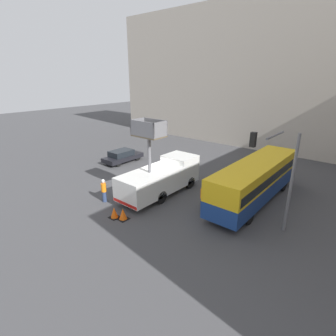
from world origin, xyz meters
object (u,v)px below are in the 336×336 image
utility_truck (161,176)px  traffic_cone_near_truck (123,214)px  city_bus (256,178)px  road_worker_near_truck (104,191)px  traffic_cone_mid_road (114,213)px  traffic_light_pole (277,165)px  road_worker_directing (203,197)px  parked_car_curbside (122,156)px

utility_truck → traffic_cone_near_truck: bearing=-81.3°
city_bus → traffic_cone_near_truck: size_ratio=14.02×
road_worker_near_truck → traffic_cone_mid_road: size_ratio=2.45×
traffic_light_pole → road_worker_near_truck: (-10.63, -4.69, -3.12)m
road_worker_directing → traffic_cone_near_truck: bearing=5.3°
road_worker_near_truck → road_worker_directing: size_ratio=0.93×
utility_truck → parked_car_curbside: utility_truck is taller
traffic_cone_near_truck → road_worker_directing: bearing=53.8°
traffic_light_pole → road_worker_near_truck: size_ratio=3.36×
traffic_cone_near_truck → parked_car_curbside: size_ratio=0.17×
city_bus → road_worker_near_truck: (-8.48, -7.33, -0.92)m
road_worker_directing → parked_car_curbside: 13.03m
city_bus → traffic_cone_mid_road: bearing=142.5°
utility_truck → road_worker_directing: bearing=-1.5°
road_worker_directing → parked_car_curbside: bearing=-64.0°
traffic_light_pole → road_worker_directing: traffic_light_pole is taller
utility_truck → city_bus: (6.16, 3.55, 0.34)m
utility_truck → traffic_cone_near_truck: size_ratio=9.48×
traffic_light_pole → traffic_cone_near_truck: traffic_light_pole is taller
city_bus → parked_car_curbside: bearing=89.1°
traffic_light_pole → traffic_cone_near_truck: (-7.61, -5.49, -3.65)m
road_worker_near_truck → traffic_cone_near_truck: road_worker_near_truck is taller
traffic_light_pole → road_worker_near_truck: bearing=-156.2°
road_worker_directing → utility_truck: bearing=-50.1°
road_worker_directing → traffic_cone_mid_road: 6.14m
city_bus → traffic_cone_near_truck: 9.90m
traffic_light_pole → parked_car_curbside: bearing=171.7°
utility_truck → parked_car_curbside: bearing=158.6°
traffic_light_pole → parked_car_curbside: traffic_light_pole is taller
parked_car_curbside → city_bus: bearing=0.7°
utility_truck → traffic_cone_near_truck: 4.77m
city_bus → traffic_light_pole: size_ratio=1.80×
road_worker_near_truck → traffic_cone_near_truck: size_ratio=2.33×
traffic_light_pole → road_worker_directing: bearing=-166.8°
city_bus → road_worker_directing: 4.34m
road_worker_near_truck → parked_car_curbside: (-6.26, 7.14, -0.20)m
road_worker_directing → traffic_cone_mid_road: size_ratio=2.63×
road_worker_directing → traffic_cone_near_truck: (-3.28, -4.48, -0.61)m
utility_truck → road_worker_directing: 4.01m
utility_truck → parked_car_curbside: 9.25m
parked_car_curbside → traffic_cone_near_truck: bearing=-40.6°
road_worker_directing → traffic_cone_mid_road: road_worker_directing is taller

